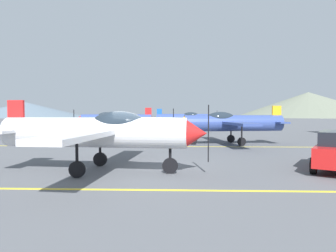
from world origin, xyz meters
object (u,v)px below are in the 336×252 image
(airplane_near, at_px, (102,131))
(airplane_mid, at_px, (229,123))
(airplane_back, at_px, (186,118))
(airplane_far, at_px, (114,120))

(airplane_near, relative_size, airplane_mid, 1.00)
(airplane_back, bearing_deg, airplane_far, -130.22)
(airplane_mid, distance_m, airplane_far, 14.20)
(airplane_near, bearing_deg, airplane_back, 82.24)
(airplane_near, bearing_deg, airplane_mid, 57.59)
(airplane_near, distance_m, airplane_far, 20.39)
(airplane_near, relative_size, airplane_back, 1.00)
(airplane_near, relative_size, airplane_far, 1.00)
(airplane_mid, bearing_deg, airplane_back, 98.53)
(airplane_near, xyz_separation_m, airplane_far, (-3.93, 20.01, 0.00))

